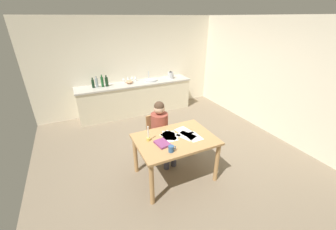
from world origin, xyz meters
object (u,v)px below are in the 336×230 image
(sink_unit, at_px, (151,80))
(wine_glass_by_kettle, at_px, (132,78))
(coffee_mug, at_px, (171,149))
(wine_glass_near_sink, at_px, (135,77))
(book_magazine, at_px, (162,143))
(bottle_sauce, at_px, (107,82))
(mixing_bowl, at_px, (129,82))
(dining_table, at_px, (175,144))
(bottle_oil, at_px, (93,84))
(stovetop_kettle, at_px, (171,75))
(wine_glass_back_left, at_px, (128,78))
(wine_glass_back_right, at_px, (123,79))
(bottle_wine_red, at_px, (102,82))
(bottle_vinegar, at_px, (97,83))
(chair_at_table, at_px, (158,134))
(person_seated, at_px, (161,128))
(candlestick, at_px, (148,137))

(sink_unit, bearing_deg, wine_glass_by_kettle, 163.70)
(coffee_mug, xyz_separation_m, wine_glass_near_sink, (0.50, 3.33, 0.19))
(book_magazine, distance_m, wine_glass_by_kettle, 3.14)
(sink_unit, height_order, bottle_sauce, bottle_sauce)
(mixing_bowl, xyz_separation_m, wine_glass_near_sink, (0.22, 0.15, 0.06))
(dining_table, xyz_separation_m, mixing_bowl, (0.06, 2.88, 0.28))
(bottle_oil, distance_m, stovetop_kettle, 2.20)
(mixing_bowl, xyz_separation_m, wine_glass_back_left, (0.01, 0.15, 0.06))
(bottle_oil, distance_m, wine_glass_by_kettle, 1.08)
(sink_unit, bearing_deg, wine_glass_back_right, 169.00)
(bottle_wine_red, bearing_deg, mixing_bowl, -0.96)
(bottle_vinegar, bearing_deg, sink_unit, -1.19)
(mixing_bowl, xyz_separation_m, wine_glass_by_kettle, (0.13, 0.15, 0.06))
(wine_glass_near_sink, bearing_deg, book_magazine, -99.92)
(book_magazine, bearing_deg, chair_at_table, 63.87)
(chair_at_table, xyz_separation_m, wine_glass_by_kettle, (0.21, 2.33, 0.53))
(sink_unit, bearing_deg, stovetop_kettle, -0.38)
(chair_at_table, bearing_deg, person_seated, -84.69)
(wine_glass_near_sink, distance_m, wine_glass_by_kettle, 0.09)
(person_seated, bearing_deg, wine_glass_near_sink, 83.37)
(chair_at_table, bearing_deg, wine_glass_by_kettle, 84.82)
(stovetop_kettle, height_order, wine_glass_back_right, stovetop_kettle)
(bottle_vinegar, relative_size, stovetop_kettle, 1.33)
(wine_glass_by_kettle, xyz_separation_m, wine_glass_back_left, (-0.12, 0.00, 0.00))
(coffee_mug, relative_size, wine_glass_by_kettle, 0.79)
(book_magazine, relative_size, mixing_bowl, 1.26)
(mixing_bowl, height_order, wine_glass_back_left, wine_glass_back_left)
(bottle_oil, distance_m, wine_glass_back_left, 0.96)
(wine_glass_back_left, bearing_deg, wine_glass_by_kettle, 0.00)
(dining_table, distance_m, person_seated, 0.55)
(mixing_bowl, distance_m, wine_glass_by_kettle, 0.21)
(coffee_mug, relative_size, bottle_sauce, 0.42)
(wine_glass_near_sink, bearing_deg, candlestick, -103.46)
(coffee_mug, bearing_deg, wine_glass_back_left, 85.04)
(coffee_mug, xyz_separation_m, bottle_sauce, (-0.32, 3.19, 0.20))
(wine_glass_back_right, bearing_deg, wine_glass_near_sink, 0.00)
(bottle_oil, height_order, bottle_sauce, bottle_sauce)
(bottle_sauce, bearing_deg, wine_glass_near_sink, 9.57)
(person_seated, height_order, bottle_sauce, person_seated)
(bottle_oil, bearing_deg, mixing_bowl, -2.11)
(sink_unit, height_order, stovetop_kettle, sink_unit)
(stovetop_kettle, relative_size, wine_glass_near_sink, 1.43)
(bottle_sauce, bearing_deg, sink_unit, -0.35)
(bottle_oil, bearing_deg, wine_glass_by_kettle, 6.15)
(wine_glass_back_right, bearing_deg, candlestick, -96.94)
(bottle_vinegar, height_order, bottle_sauce, same)
(wine_glass_near_sink, height_order, wine_glass_back_left, same)
(wine_glass_back_right, bearing_deg, person_seated, -88.75)
(book_magazine, height_order, bottle_wine_red, bottle_wine_red)
(chair_at_table, xyz_separation_m, bottle_oil, (-0.86, 2.21, 0.53))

